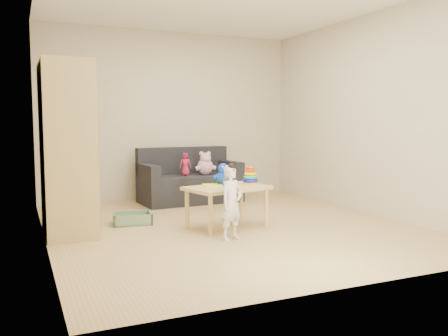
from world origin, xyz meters
name	(u,v)px	position (x,y,z in m)	size (l,w,h in m)	color
room	(229,113)	(0.00, 0.00, 1.30)	(4.50, 4.50, 4.50)	tan
wardrobe	(67,149)	(-1.74, 0.40, 0.92)	(0.51, 1.02, 1.83)	tan
sofa	(190,188)	(0.14, 1.72, 0.21)	(1.47, 0.73, 0.41)	black
play_table	(227,207)	(-0.06, -0.08, 0.24)	(0.90, 0.57, 0.47)	#E1C67B
storage_bin	(133,218)	(-1.00, 0.54, 0.07)	(0.44, 0.33, 0.13)	#638762
toddler	(232,204)	(-0.25, -0.62, 0.37)	(0.28, 0.18, 0.74)	silver
pink_bear	(205,165)	(0.36, 1.67, 0.56)	(0.26, 0.22, 0.30)	#D9A0B7
doll	(185,165)	(0.04, 1.64, 0.58)	(0.17, 0.11, 0.33)	#AB2041
ring_stacker	(250,177)	(0.29, 0.01, 0.56)	(0.18, 0.18, 0.21)	#E8B90C
brown_bottle	(233,176)	(0.11, 0.11, 0.56)	(0.07, 0.07, 0.21)	black
blue_plush	(223,174)	(-0.05, 0.06, 0.60)	(0.21, 0.17, 0.26)	blue
wooden_figure	(225,182)	(-0.10, -0.12, 0.53)	(0.04, 0.04, 0.11)	brown
yellow_book	(213,185)	(-0.19, 0.02, 0.48)	(0.20, 0.20, 0.02)	#EBFC1A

